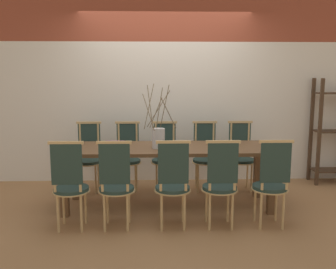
# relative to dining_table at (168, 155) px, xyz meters

# --- Properties ---
(ground_plane) EXTENTS (16.00, 16.00, 0.00)m
(ground_plane) POSITION_rel_dining_table_xyz_m (0.00, 0.00, -0.64)
(ground_plane) COLOR #9E7047
(wall_rear) EXTENTS (12.00, 0.06, 3.20)m
(wall_rear) POSITION_rel_dining_table_xyz_m (0.00, 1.19, 0.96)
(wall_rear) COLOR silver
(wall_rear) RESTS_ON ground_plane
(dining_table) EXTENTS (2.58, 0.82, 0.74)m
(dining_table) POSITION_rel_dining_table_xyz_m (0.00, 0.00, 0.00)
(dining_table) COLOR brown
(dining_table) RESTS_ON ground_plane
(chair_near_leftend) EXTENTS (0.39, 0.39, 0.96)m
(chair_near_leftend) POSITION_rel_dining_table_xyz_m (-1.03, -0.68, -0.14)
(chair_near_leftend) COLOR #233833
(chair_near_leftend) RESTS_ON ground_plane
(chair_near_left) EXTENTS (0.39, 0.39, 0.96)m
(chair_near_left) POSITION_rel_dining_table_xyz_m (-0.56, -0.68, -0.14)
(chair_near_left) COLOR #233833
(chair_near_left) RESTS_ON ground_plane
(chair_near_center) EXTENTS (0.39, 0.39, 0.96)m
(chair_near_center) POSITION_rel_dining_table_xyz_m (0.03, -0.68, -0.14)
(chair_near_center) COLOR #233833
(chair_near_center) RESTS_ON ground_plane
(chair_near_right) EXTENTS (0.39, 0.39, 0.96)m
(chair_near_right) POSITION_rel_dining_table_xyz_m (0.52, -0.68, -0.14)
(chair_near_right) COLOR #233833
(chair_near_right) RESTS_ON ground_plane
(chair_near_rightend) EXTENTS (0.39, 0.39, 0.96)m
(chair_near_rightend) POSITION_rel_dining_table_xyz_m (1.06, -0.68, -0.14)
(chair_near_rightend) COLOR #233833
(chair_near_rightend) RESTS_ON ground_plane
(chair_far_leftend) EXTENTS (0.39, 0.39, 0.96)m
(chair_far_leftend) POSITION_rel_dining_table_xyz_m (-1.08, 0.68, -0.14)
(chair_far_leftend) COLOR #233833
(chair_far_leftend) RESTS_ON ground_plane
(chair_far_left) EXTENTS (0.39, 0.39, 0.96)m
(chair_far_left) POSITION_rel_dining_table_xyz_m (-0.54, 0.68, -0.14)
(chair_far_left) COLOR #233833
(chair_far_left) RESTS_ON ground_plane
(chair_far_center) EXTENTS (0.39, 0.39, 0.96)m
(chair_far_center) POSITION_rel_dining_table_xyz_m (-0.02, 0.68, -0.14)
(chair_far_center) COLOR #233833
(chair_far_center) RESTS_ON ground_plane
(chair_far_right) EXTENTS (0.39, 0.39, 0.96)m
(chair_far_right) POSITION_rel_dining_table_xyz_m (0.55, 0.68, -0.14)
(chair_far_right) COLOR #233833
(chair_far_right) RESTS_ON ground_plane
(chair_far_rightend) EXTENTS (0.39, 0.39, 0.96)m
(chair_far_rightend) POSITION_rel_dining_table_xyz_m (1.05, 0.68, -0.14)
(chair_far_rightend) COLOR #233833
(chair_far_rightend) RESTS_ON ground_plane
(vase_centerpiece) EXTENTS (0.40, 0.38, 0.75)m
(vase_centerpiece) POSITION_rel_dining_table_xyz_m (-0.12, -0.08, 0.23)
(vase_centerpiece) COLOR silver
(vase_centerpiece) RESTS_ON dining_table
(book_stack) EXTENTS (0.25, 0.22, 0.06)m
(book_stack) POSITION_rel_dining_table_xyz_m (-0.65, 0.03, 0.13)
(book_stack) COLOR #1E6B4C
(book_stack) RESTS_ON dining_table
(shelving_rack) EXTENTS (0.56, 0.34, 1.55)m
(shelving_rack) POSITION_rel_dining_table_xyz_m (2.46, 0.96, 0.13)
(shelving_rack) COLOR #422D1E
(shelving_rack) RESTS_ON ground_plane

